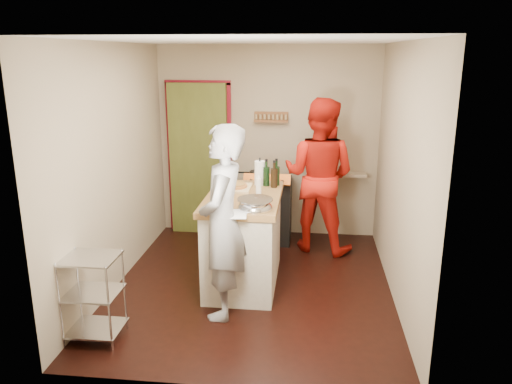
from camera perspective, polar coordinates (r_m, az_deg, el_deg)
floor at (r=5.62m, az=-0.37°, el=-10.64°), size 3.50×3.50×0.00m
back_wall at (r=7.03m, az=-3.87°, el=4.48°), size 3.00×0.44×2.60m
left_wall at (r=5.55m, az=-15.97°, el=2.68°), size 0.04×3.50×2.60m
right_wall at (r=5.22m, az=16.19°, el=1.86°), size 0.04×3.50×2.60m
ceiling at (r=5.04m, az=-0.42°, el=17.03°), size 3.00×3.50×0.02m
stove at (r=6.76m, az=1.45°, el=-1.90°), size 0.60×0.63×1.00m
wire_shelving at (r=4.71m, az=-18.16°, el=-11.00°), size 0.48×0.40×0.80m
island at (r=5.51m, az=-1.37°, el=-5.21°), size 0.79×1.48×1.32m
person_stripe at (r=4.73m, az=-3.82°, el=-3.56°), size 0.47×0.70×1.87m
person_red at (r=6.38m, az=7.21°, el=1.87°), size 1.15×1.02×1.96m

